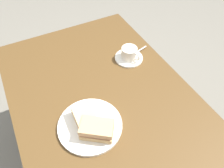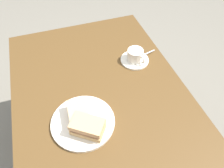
{
  "view_description": "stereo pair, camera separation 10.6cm",
  "coord_description": "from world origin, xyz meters",
  "px_view_note": "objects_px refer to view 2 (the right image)",
  "views": [
    {
      "loc": [
        -0.63,
        0.26,
        1.55
      ],
      "look_at": [
        -0.01,
        -0.06,
        0.75
      ],
      "focal_mm": 34.51,
      "sensor_mm": 36.0,
      "label": 1
    },
    {
      "loc": [
        -0.67,
        0.16,
        1.55
      ],
      "look_at": [
        -0.01,
        -0.06,
        0.75
      ],
      "focal_mm": 34.51,
      "sensor_mm": 36.0,
      "label": 2
    }
  ],
  "objects_px": {
    "dining_table": "(100,103)",
    "coffee_saucer": "(135,60)",
    "sandwich_front": "(79,115)",
    "coffee_cup": "(135,55)",
    "sandwich_back": "(88,127)",
    "spoon": "(146,54)",
    "sandwich_plate": "(83,122)"
  },
  "relations": [
    {
      "from": "dining_table",
      "to": "coffee_saucer",
      "type": "relative_size",
      "value": 7.44
    },
    {
      "from": "sandwich_front",
      "to": "coffee_cup",
      "type": "height_order",
      "value": "coffee_cup"
    },
    {
      "from": "sandwich_back",
      "to": "spoon",
      "type": "distance_m",
      "value": 0.57
    },
    {
      "from": "sandwich_plate",
      "to": "coffee_saucer",
      "type": "bearing_deg",
      "value": -50.95
    },
    {
      "from": "dining_table",
      "to": "sandwich_front",
      "type": "bearing_deg",
      "value": 136.94
    },
    {
      "from": "sandwich_plate",
      "to": "sandwich_front",
      "type": "distance_m",
      "value": 0.04
    },
    {
      "from": "sandwich_plate",
      "to": "coffee_cup",
      "type": "bearing_deg",
      "value": -51.14
    },
    {
      "from": "sandwich_plate",
      "to": "sandwich_front",
      "type": "height_order",
      "value": "sandwich_front"
    },
    {
      "from": "coffee_saucer",
      "to": "dining_table",
      "type": "bearing_deg",
      "value": 119.54
    },
    {
      "from": "sandwich_back",
      "to": "dining_table",
      "type": "bearing_deg",
      "value": -27.55
    },
    {
      "from": "dining_table",
      "to": "coffee_saucer",
      "type": "bearing_deg",
      "value": -60.46
    },
    {
      "from": "sandwich_plate",
      "to": "coffee_saucer",
      "type": "relative_size",
      "value": 1.77
    },
    {
      "from": "sandwich_back",
      "to": "coffee_cup",
      "type": "bearing_deg",
      "value": -45.7
    },
    {
      "from": "sandwich_front",
      "to": "coffee_saucer",
      "type": "bearing_deg",
      "value": -53.44
    },
    {
      "from": "sandwich_front",
      "to": "sandwich_back",
      "type": "bearing_deg",
      "value": -162.59
    },
    {
      "from": "coffee_saucer",
      "to": "sandwich_plate",
      "type": "bearing_deg",
      "value": 129.05
    },
    {
      "from": "sandwich_back",
      "to": "spoon",
      "type": "relative_size",
      "value": 1.61
    },
    {
      "from": "dining_table",
      "to": "sandwich_plate",
      "type": "distance_m",
      "value": 0.23
    },
    {
      "from": "sandwich_front",
      "to": "coffee_cup",
      "type": "bearing_deg",
      "value": -53.64
    },
    {
      "from": "coffee_saucer",
      "to": "coffee_cup",
      "type": "distance_m",
      "value": 0.04
    },
    {
      "from": "dining_table",
      "to": "sandwich_front",
      "type": "height_order",
      "value": "sandwich_front"
    },
    {
      "from": "sandwich_back",
      "to": "coffee_cup",
      "type": "relative_size",
      "value": 1.39
    },
    {
      "from": "dining_table",
      "to": "spoon",
      "type": "bearing_deg",
      "value": -63.69
    },
    {
      "from": "coffee_saucer",
      "to": "sandwich_front",
      "type": "bearing_deg",
      "value": 126.56
    },
    {
      "from": "sandwich_back",
      "to": "coffee_saucer",
      "type": "height_order",
      "value": "sandwich_back"
    },
    {
      "from": "coffee_cup",
      "to": "spoon",
      "type": "relative_size",
      "value": 1.16
    },
    {
      "from": "sandwich_plate",
      "to": "dining_table",
      "type": "bearing_deg",
      "value": -37.33
    },
    {
      "from": "sandwich_back",
      "to": "sandwich_plate",
      "type": "bearing_deg",
      "value": 12.12
    },
    {
      "from": "sandwich_back",
      "to": "sandwich_front",
      "type": "bearing_deg",
      "value": 17.41
    },
    {
      "from": "spoon",
      "to": "sandwich_front",
      "type": "bearing_deg",
      "value": 123.47
    },
    {
      "from": "dining_table",
      "to": "spoon",
      "type": "height_order",
      "value": "spoon"
    },
    {
      "from": "sandwich_back",
      "to": "spoon",
      "type": "bearing_deg",
      "value": -49.46
    }
  ]
}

